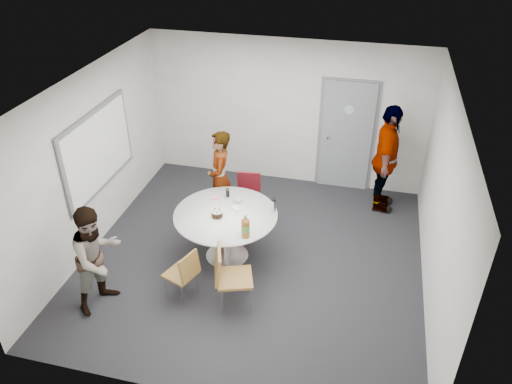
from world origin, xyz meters
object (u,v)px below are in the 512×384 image
(chair_far, at_px, (248,192))
(person_main, at_px, (220,178))
(door, at_px, (346,136))
(table, at_px, (227,220))
(chair_near_right, at_px, (227,273))
(person_left, at_px, (97,258))
(whiteboard, at_px, (99,150))
(chair_near_left, at_px, (185,272))
(person_right, at_px, (386,159))

(chair_far, distance_m, person_main, 0.55)
(door, height_order, chair_far, door)
(table, relative_size, chair_near_right, 1.60)
(door, xyz_separation_m, person_left, (-2.84, -3.86, -0.26))
(table, bearing_deg, chair_far, 88.44)
(chair_near_right, bearing_deg, person_main, -179.15)
(chair_near_right, relative_size, person_left, 0.62)
(whiteboard, relative_size, table, 1.25)
(chair_near_right, xyz_separation_m, chair_far, (-0.26, 2.08, -0.07))
(whiteboard, relative_size, chair_near_right, 2.00)
(whiteboard, distance_m, chair_near_left, 2.39)
(chair_near_left, height_order, chair_near_right, chair_near_right)
(person_left, bearing_deg, chair_near_right, -57.12)
(door, distance_m, table, 2.97)
(chair_near_left, bearing_deg, chair_near_right, -70.22)
(table, xyz_separation_m, person_right, (2.18, 1.97, 0.26))
(person_main, bearing_deg, door, 113.47)
(door, height_order, person_left, door)
(table, distance_m, chair_near_left, 1.06)
(chair_far, bearing_deg, chair_near_right, 88.85)
(chair_near_left, distance_m, person_main, 1.97)
(chair_near_left, bearing_deg, whiteboard, 74.67)
(whiteboard, bearing_deg, chair_near_left, -35.27)
(person_main, distance_m, person_left, 2.46)
(door, height_order, whiteboard, door)
(door, distance_m, person_right, 0.93)
(chair_near_left, xyz_separation_m, chair_far, (0.34, 2.08, 0.04))
(chair_near_right, bearing_deg, person_left, -98.01)
(whiteboard, xyz_separation_m, chair_near_right, (2.38, -1.26, -0.87))
(table, distance_m, person_main, 1.04)
(chair_near_left, bearing_deg, person_left, 126.72)
(door, height_order, chair_near_right, door)
(whiteboard, bearing_deg, person_left, -65.44)
(whiteboard, bearing_deg, chair_far, 21.27)
(table, bearing_deg, chair_near_right, -73.75)
(chair_far, height_order, person_left, person_left)
(chair_far, bearing_deg, person_right, -166.18)
(chair_near_right, height_order, person_main, person_main)
(chair_near_left, xyz_separation_m, chair_near_right, (0.60, -0.00, 0.11))
(chair_near_right, relative_size, person_main, 0.59)
(table, bearing_deg, whiteboard, 172.61)
(chair_near_left, xyz_separation_m, person_main, (-0.10, 1.94, 0.34))
(whiteboard, bearing_deg, person_right, 21.66)
(door, xyz_separation_m, person_right, (0.71, -0.58, -0.07))
(door, bearing_deg, person_main, -139.60)
(person_main, bearing_deg, table, 6.17)
(whiteboard, distance_m, person_left, 1.86)
(table, bearing_deg, person_main, 113.10)
(chair_near_right, distance_m, person_left, 1.70)
(door, distance_m, whiteboard, 4.25)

